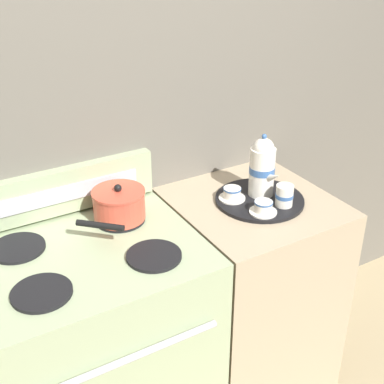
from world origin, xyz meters
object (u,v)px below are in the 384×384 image
at_px(creamer_jug, 284,195).
at_px(teacup_right, 263,207).
at_px(teacup_left, 232,193).
at_px(serving_tray, 260,200).
at_px(stove, 97,353).
at_px(saucepan, 119,205).
at_px(teapot, 262,167).

bearing_deg(creamer_jug, teacup_right, -177.40).
relative_size(teacup_left, teacup_right, 1.00).
relative_size(serving_tray, creamer_jug, 4.13).
xyz_separation_m(stove, saucepan, (0.19, 0.14, 0.52)).
bearing_deg(teacup_left, serving_tray, -27.80).
xyz_separation_m(stove, teapot, (0.75, 0.02, 0.59)).
height_order(stove, teacup_left, teacup_left).
bearing_deg(teacup_right, serving_tray, 59.34).
relative_size(teapot, teacup_right, 2.45).
bearing_deg(teapot, teacup_left, 167.44).
distance_m(serving_tray, teapot, 0.13).
xyz_separation_m(stove, teacup_right, (0.67, -0.11, 0.49)).
bearing_deg(teacup_left, saucepan, 168.01).
xyz_separation_m(saucepan, teacup_left, (0.44, -0.09, -0.03)).
distance_m(serving_tray, teacup_left, 0.11).
height_order(serving_tray, creamer_jug, creamer_jug).
distance_m(teapot, teacup_left, 0.16).
xyz_separation_m(saucepan, creamer_jug, (0.58, -0.24, -0.01)).
bearing_deg(serving_tray, teacup_left, 152.20).
xyz_separation_m(saucepan, teacup_right, (0.48, -0.24, -0.03)).
distance_m(teacup_left, creamer_jug, 0.20).
bearing_deg(teacup_right, stove, 171.03).
bearing_deg(serving_tray, teacup_right, -120.66).
bearing_deg(creamer_jug, saucepan, 157.85).
xyz_separation_m(saucepan, teapot, (0.56, -0.12, 0.07)).
bearing_deg(teacup_left, teapot, -12.56).
relative_size(teacup_left, creamer_jug, 1.24).
bearing_deg(creamer_jug, teapot, 100.74).
distance_m(saucepan, creamer_jug, 0.63).
bearing_deg(saucepan, creamer_jug, -22.15).
distance_m(stove, teacup_left, 0.80).
height_order(teapot, creamer_jug, teapot).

